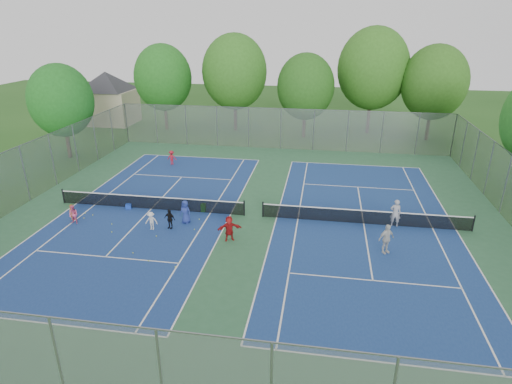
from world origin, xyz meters
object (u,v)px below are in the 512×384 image
ball_hopper (203,208)px  ball_crate (128,206)px  net_left (151,203)px  net_right (364,217)px  instructor (395,213)px

ball_hopper → ball_crate: bearing=-176.6°
net_left → ball_hopper: 3.61m
net_right → ball_crate: size_ratio=35.92×
net_left → ball_hopper: size_ratio=22.25×
ball_crate → ball_hopper: bearing=3.4°
net_right → instructor: 1.87m
net_right → instructor: (1.82, -0.02, 0.43)m
net_left → net_right: same height
net_right → ball_hopper: bearing=179.2°
net_right → ball_crate: 15.56m
net_left → net_right: size_ratio=1.00×
net_left → instructor: 15.82m
ball_hopper → instructor: size_ratio=0.33×
net_right → ball_crate: (-15.56, -0.16, -0.30)m
instructor → net_right: bearing=4.2°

